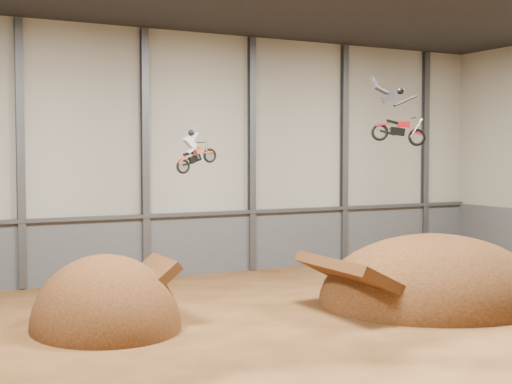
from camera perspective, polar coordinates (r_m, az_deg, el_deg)
floor at (r=29.09m, az=7.21°, el=-10.89°), size 40.00×40.00×0.00m
back_wall at (r=41.47m, az=-4.58°, el=3.03°), size 40.00×0.10×14.00m
lower_band_back at (r=41.70m, az=-4.50°, el=-4.20°), size 39.80×0.18×3.50m
steel_rail at (r=41.38m, az=-4.43°, el=-1.75°), size 39.80×0.35×0.20m
steel_column_1 at (r=38.51m, az=-18.33°, el=2.89°), size 0.40×0.36×13.90m
steel_column_2 at (r=40.10m, az=-8.87°, el=3.01°), size 0.40×0.36×13.90m
steel_column_3 at (r=42.69m, az=-0.34°, el=3.04°), size 0.40×0.36×13.90m
steel_column_4 at (r=46.10m, az=7.07°, el=3.02°), size 0.40×0.36×13.90m
steel_column_5 at (r=50.17m, az=13.37°, el=2.95°), size 0.40×0.36×13.90m
takeoff_ramp at (r=29.77m, az=-11.92°, el=-10.61°), size 5.93×6.85×5.93m
landing_ramp at (r=35.06m, az=13.99°, el=-8.56°), size 11.19×9.90×6.46m
fmx_rider_a at (r=31.99m, az=-4.61°, el=3.63°), size 2.64×1.02×2.46m
fmx_rider_b at (r=31.77m, az=11.24°, el=6.29°), size 3.53×2.45×3.13m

